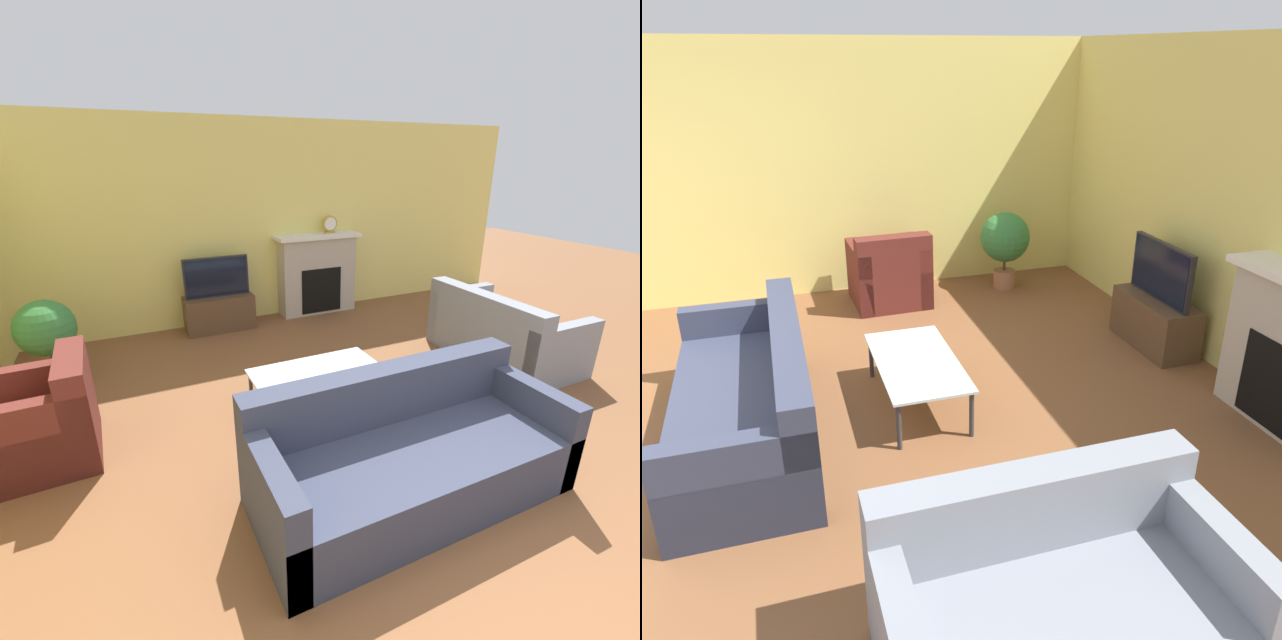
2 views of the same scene
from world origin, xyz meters
TOP-DOWN VIEW (x-y plane):
  - ground_plane at (0.00, 0.00)m, footprint 20.00×20.00m
  - wall_back at (0.00, 4.92)m, footprint 8.82×0.06m
  - fireplace at (0.98, 4.72)m, footprint 1.25×0.38m
  - tv_stand at (-0.53, 4.61)m, footprint 0.90×0.40m
  - tv at (-0.53, 4.61)m, footprint 0.84×0.06m
  - couch_sectional at (-0.05, 1.01)m, footprint 2.15×0.90m
  - couch_loveseat at (2.19, 2.32)m, footprint 0.92×1.59m
  - armchair_by_window at (-2.33, 2.47)m, footprint 0.80×0.81m
  - coffee_table at (-0.17, 2.24)m, footprint 1.18×0.61m
  - potted_plant at (-2.41, 3.83)m, footprint 0.56×0.56m
  - mantel_clock at (1.18, 4.73)m, footprint 0.22×0.07m

SIDE VIEW (x-z plane):
  - ground_plane at x=0.00m, z-range 0.00..0.00m
  - tv_stand at x=-0.53m, z-range 0.00..0.47m
  - couch_sectional at x=-0.05m, z-range -0.12..0.70m
  - couch_loveseat at x=2.19m, z-range -0.12..0.70m
  - armchair_by_window at x=-2.33m, z-range -0.11..0.71m
  - coffee_table at x=-0.17m, z-range 0.16..0.54m
  - potted_plant at x=-2.41m, z-range 0.13..1.02m
  - fireplace at x=0.98m, z-range 0.03..1.20m
  - tv at x=-0.53m, z-range 0.47..1.00m
  - mantel_clock at x=1.18m, z-range 1.18..1.42m
  - wall_back at x=0.00m, z-range 0.00..2.70m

